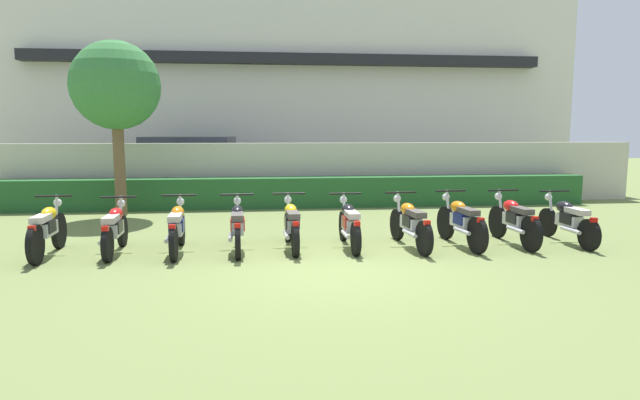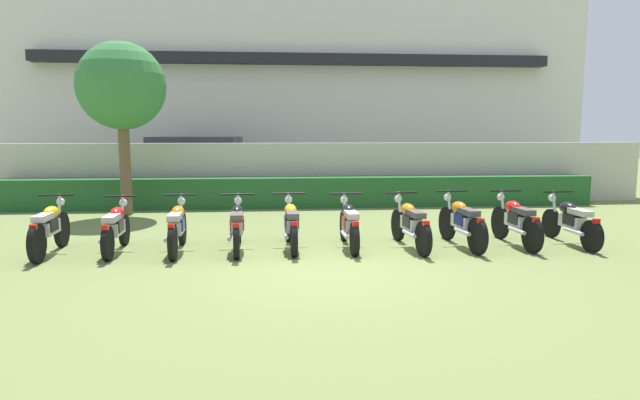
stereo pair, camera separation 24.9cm
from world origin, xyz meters
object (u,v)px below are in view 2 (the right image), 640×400
(motorcycle_in_row_2, at_px, (177,226))
(motorcycle_in_row_5, at_px, (349,224))
(motorcycle_in_row_0, at_px, (49,228))
(motorcycle_in_row_7, at_px, (462,222))
(motorcycle_in_row_8, at_px, (516,221))
(motorcycle_in_row_3, at_px, (237,225))
(motorcycle_in_row_6, at_px, (410,223))
(motorcycle_in_row_1, at_px, (116,227))
(motorcycle_in_row_4, at_px, (291,224))
(parked_car, at_px, (201,167))
(motorcycle_in_row_9, at_px, (571,221))
(tree_near_inspector, at_px, (121,87))

(motorcycle_in_row_2, height_order, motorcycle_in_row_5, motorcycle_in_row_2)
(motorcycle_in_row_2, bearing_deg, motorcycle_in_row_0, 87.63)
(motorcycle_in_row_7, height_order, motorcycle_in_row_8, motorcycle_in_row_7)
(motorcycle_in_row_3, xyz_separation_m, motorcycle_in_row_6, (3.06, -0.07, 0.00))
(motorcycle_in_row_2, xyz_separation_m, motorcycle_in_row_3, (1.02, 0.04, -0.00))
(motorcycle_in_row_1, bearing_deg, motorcycle_in_row_4, -91.82)
(parked_car, relative_size, motorcycle_in_row_5, 2.56)
(motorcycle_in_row_9, bearing_deg, motorcycle_in_row_3, 88.47)
(parked_car, height_order, motorcycle_in_row_7, parked_car)
(parked_car, distance_m, motorcycle_in_row_3, 8.08)
(motorcycle_in_row_3, bearing_deg, motorcycle_in_row_8, -92.60)
(motorcycle_in_row_0, xyz_separation_m, motorcycle_in_row_7, (7.14, -0.01, -0.00))
(motorcycle_in_row_2, distance_m, motorcycle_in_row_6, 4.08)
(motorcycle_in_row_0, relative_size, motorcycle_in_row_8, 0.99)
(motorcycle_in_row_6, bearing_deg, tree_near_inspector, 49.16)
(parked_car, distance_m, motorcycle_in_row_5, 8.67)
(motorcycle_in_row_7, bearing_deg, motorcycle_in_row_0, 85.15)
(tree_near_inspector, height_order, motorcycle_in_row_6, tree_near_inspector)
(motorcycle_in_row_3, bearing_deg, motorcycle_in_row_9, -92.62)
(motorcycle_in_row_8, bearing_deg, motorcycle_in_row_5, 87.36)
(motorcycle_in_row_5, relative_size, motorcycle_in_row_7, 0.96)
(motorcycle_in_row_7, bearing_deg, motorcycle_in_row_9, -94.25)
(motorcycle_in_row_5, xyz_separation_m, motorcycle_in_row_8, (3.05, -0.05, 0.02))
(tree_near_inspector, relative_size, motorcycle_in_row_0, 2.28)
(motorcycle_in_row_0, relative_size, motorcycle_in_row_3, 0.98)
(motorcycle_in_row_3, height_order, motorcycle_in_row_4, same)
(motorcycle_in_row_3, bearing_deg, motorcycle_in_row_2, 89.77)
(motorcycle_in_row_9, bearing_deg, motorcycle_in_row_7, 89.35)
(motorcycle_in_row_2, height_order, motorcycle_in_row_6, motorcycle_in_row_2)
(motorcycle_in_row_3, bearing_deg, motorcycle_in_row_5, -91.49)
(parked_car, xyz_separation_m, motorcycle_in_row_4, (2.60, -7.82, -0.50))
(motorcycle_in_row_2, relative_size, motorcycle_in_row_9, 1.00)
(parked_car, bearing_deg, motorcycle_in_row_5, -59.06)
(motorcycle_in_row_3, bearing_deg, parked_car, 9.58)
(parked_car, distance_m, tree_near_inspector, 4.41)
(motorcycle_in_row_9, bearing_deg, motorcycle_in_row_5, 87.92)
(motorcycle_in_row_4, relative_size, motorcycle_in_row_6, 0.97)
(motorcycle_in_row_8, bearing_deg, motorcycle_in_row_9, -92.08)
(motorcycle_in_row_7, bearing_deg, motorcycle_in_row_3, 84.41)
(tree_near_inspector, xyz_separation_m, motorcycle_in_row_8, (8.05, -4.34, -2.67))
(parked_car, relative_size, tree_near_inspector, 1.11)
(motorcycle_in_row_3, distance_m, motorcycle_in_row_9, 6.07)
(motorcycle_in_row_6, xyz_separation_m, motorcycle_in_row_9, (3.01, 0.03, -0.01))
(motorcycle_in_row_1, distance_m, motorcycle_in_row_3, 2.06)
(motorcycle_in_row_5, bearing_deg, motorcycle_in_row_0, 90.27)
(parked_car, bearing_deg, motorcycle_in_row_7, -48.36)
(parked_car, bearing_deg, motorcycle_in_row_0, -94.36)
(motorcycle_in_row_1, distance_m, motorcycle_in_row_4, 3.00)
(motorcycle_in_row_0, height_order, motorcycle_in_row_8, motorcycle_in_row_0)
(tree_near_inspector, relative_size, motorcycle_in_row_4, 2.26)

